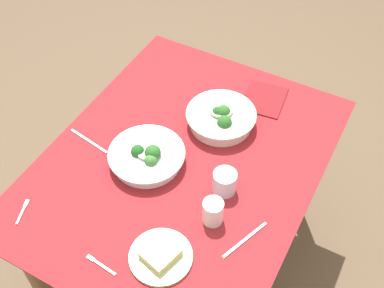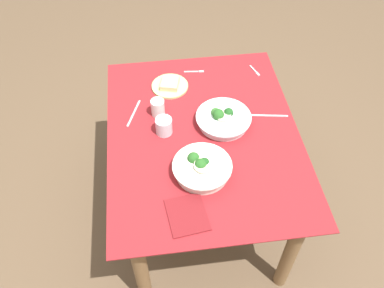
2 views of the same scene
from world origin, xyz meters
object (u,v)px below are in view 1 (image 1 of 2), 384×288
object	(u,v)px
fork_by_far_bowl	(23,211)
table_knife_right	(89,141)
bread_side_plate	(161,256)
napkin_folded_upper	(264,99)
water_glass_center	(225,182)
water_glass_side	(213,212)
fork_by_near_bowl	(99,264)
broccoli_bowl_near	(147,157)
table_knife_left	(245,240)
broccoli_bowl_far	(221,118)

from	to	relation	value
fork_by_far_bowl	table_knife_right	size ratio (longest dim) A/B	0.51
bread_side_plate	fork_by_far_bowl	distance (m)	0.50
table_knife_right	napkin_folded_upper	xyz separation A→B (m)	(-0.53, 0.49, 0.00)
water_glass_center	water_glass_side	size ratio (longest dim) A/B	0.93
fork_by_near_bowl	table_knife_right	xyz separation A→B (m)	(-0.40, -0.33, -0.00)
table_knife_right	water_glass_center	bearing A→B (deg)	13.77
broccoli_bowl_near	napkin_folded_upper	size ratio (longest dim) A/B	1.47
water_glass_side	table_knife_right	xyz separation A→B (m)	(-0.09, -0.57, -0.04)
fork_by_far_bowl	fork_by_near_bowl	distance (m)	0.34
bread_side_plate	table_knife_left	distance (m)	0.27
fork_by_near_bowl	napkin_folded_upper	bearing A→B (deg)	-94.04
table_knife_left	napkin_folded_upper	distance (m)	0.67
water_glass_center	table_knife_left	xyz separation A→B (m)	(0.15, 0.15, -0.04)
water_glass_center	napkin_folded_upper	world-z (taller)	water_glass_center
fork_by_far_bowl	napkin_folded_upper	bearing A→B (deg)	-48.59
bread_side_plate	table_knife_right	bearing A→B (deg)	-120.54
broccoli_bowl_far	napkin_folded_upper	distance (m)	0.23
bread_side_plate	broccoli_bowl_far	bearing A→B (deg)	-171.59
fork_by_far_bowl	broccoli_bowl_near	bearing A→B (deg)	-53.19
fork_by_near_bowl	bread_side_plate	bearing A→B (deg)	-138.90
broccoli_bowl_near	water_glass_center	world-z (taller)	broccoli_bowl_near
water_glass_side	broccoli_bowl_far	bearing A→B (deg)	-157.36
fork_by_near_bowl	table_knife_right	distance (m)	0.52
table_knife_left	fork_by_far_bowl	bearing A→B (deg)	130.97
fork_by_near_bowl	napkin_folded_upper	xyz separation A→B (m)	(-0.93, 0.16, 0.00)
water_glass_side	fork_by_far_bowl	size ratio (longest dim) A/B	0.96
broccoli_bowl_near	water_glass_center	bearing A→B (deg)	94.12
water_glass_center	water_glass_side	xyz separation A→B (m)	(0.13, 0.02, 0.00)
water_glass_center	table_knife_left	bearing A→B (deg)	44.60
broccoli_bowl_far	fork_by_near_bowl	world-z (taller)	broccoli_bowl_far
fork_by_far_bowl	fork_by_near_bowl	bearing A→B (deg)	-115.74
broccoli_bowl_near	napkin_folded_upper	xyz separation A→B (m)	(-0.51, 0.24, -0.03)
broccoli_bowl_near	table_knife_right	world-z (taller)	broccoli_bowl_near
broccoli_bowl_far	broccoli_bowl_near	distance (m)	0.33
broccoli_bowl_near	fork_by_near_bowl	bearing A→B (deg)	11.48
water_glass_center	table_knife_left	size ratio (longest dim) A/B	0.44
napkin_folded_upper	water_glass_center	bearing A→B (deg)	6.50
table_knife_left	water_glass_center	bearing A→B (deg)	65.75
water_glass_side	fork_by_far_bowl	bearing A→B (deg)	-64.59
water_glass_side	bread_side_plate	bearing A→B (deg)	-21.31
broccoli_bowl_far	bread_side_plate	xyz separation A→B (m)	(0.60, 0.09, -0.02)
water_glass_side	napkin_folded_upper	distance (m)	0.62
bread_side_plate	water_glass_side	xyz separation A→B (m)	(-0.20, 0.08, 0.03)
table_knife_right	broccoli_bowl_near	bearing A→B (deg)	14.05
water_glass_side	table_knife_right	size ratio (longest dim) A/B	0.48
broccoli_bowl_far	fork_by_far_bowl	world-z (taller)	broccoli_bowl_far
bread_side_plate	table_knife_right	xyz separation A→B (m)	(-0.29, -0.49, -0.01)
fork_by_far_bowl	fork_by_near_bowl	size ratio (longest dim) A/B	0.86
broccoli_bowl_far	table_knife_right	size ratio (longest dim) A/B	1.42
water_glass_side	table_knife_left	xyz separation A→B (m)	(0.02, 0.13, -0.04)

